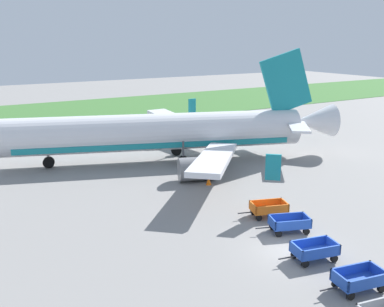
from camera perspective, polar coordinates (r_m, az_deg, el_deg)
The scene contains 9 objects.
ground_plane at distance 26.90m, azimuth 13.01°, elevation -12.57°, with size 220.00×220.00×0.00m, color gray.
grass_strip at distance 76.64m, azimuth -17.69°, elevation 5.05°, with size 220.00×28.00×0.06m, color #3D7033.
airplane at distance 43.81m, azimuth -3.57°, elevation 2.78°, with size 36.52×29.72×11.34m.
baggage_cart_second_in_row at distance 23.97m, azimuth 21.20°, elevation -15.25°, with size 3.63×1.85×1.07m.
baggage_cart_third_in_row at distance 26.06m, azimuth 15.88°, elevation -12.23°, with size 3.63×1.91×1.07m.
baggage_cart_fourth_in_row at distance 29.14m, azimuth 12.74°, elevation -9.02°, with size 3.58×2.19×1.07m.
baggage_cart_far_end at distance 31.27m, azimuth 10.10°, elevation -7.18°, with size 3.60×2.12×1.07m.
traffic_cone_near_plane at distance 33.14m, azimuth 10.73°, elevation -6.50°, with size 0.44×0.44×0.58m, color orange.
traffic_cone_mid_apron at distance 37.41m, azimuth 2.22°, elevation -3.67°, with size 0.49×0.49×0.65m, color orange.
Camera 1 is at (-16.97, -16.91, 12.25)m, focal length 40.33 mm.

